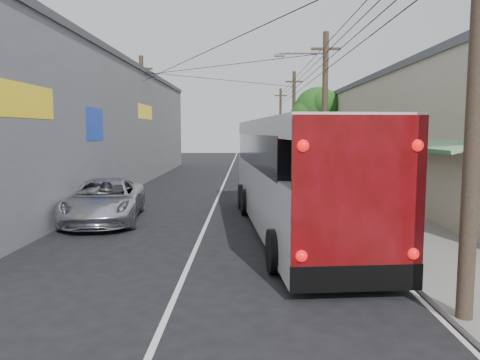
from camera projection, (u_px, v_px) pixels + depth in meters
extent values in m
plane|color=black|center=(180.00, 285.00, 10.14)|extent=(120.00, 120.00, 0.00)
cube|color=slate|center=(326.00, 182.00, 29.93)|extent=(3.00, 80.00, 0.12)
cube|color=#B9AE93|center=(388.00, 135.00, 31.54)|extent=(6.00, 40.00, 6.00)
cube|color=#4C4C51|center=(390.00, 89.00, 31.21)|extent=(6.20, 40.00, 0.30)
cube|color=#1A7834|center=(433.00, 144.00, 15.69)|extent=(1.39, 6.00, 0.46)
cube|color=orange|center=(370.00, 139.00, 23.64)|extent=(1.39, 6.00, 0.46)
cube|color=#1A7834|center=(339.00, 137.00, 31.60)|extent=(1.39, 6.00, 0.46)
cube|color=orange|center=(321.00, 136.00, 39.55)|extent=(1.39, 6.00, 0.46)
cube|color=#1A7834|center=(308.00, 135.00, 47.50)|extent=(1.39, 6.00, 0.46)
cube|color=gray|center=(80.00, 128.00, 27.79)|extent=(7.00, 36.00, 7.00)
cube|color=#4C4C51|center=(78.00, 66.00, 27.41)|extent=(7.20, 36.00, 0.30)
cube|color=yellow|center=(26.00, 101.00, 13.75)|extent=(0.12, 3.50, 1.00)
cube|color=#1433A5|center=(94.00, 124.00, 19.78)|extent=(0.12, 2.20, 1.40)
cube|color=yellow|center=(145.00, 112.00, 29.63)|extent=(0.12, 4.00, 0.90)
cylinder|color=#473828|center=(476.00, 90.00, 7.65)|extent=(0.28, 0.28, 8.00)
cylinder|color=#473828|center=(325.00, 117.00, 22.57)|extent=(0.28, 0.28, 8.00)
cube|color=#473828|center=(326.00, 49.00, 22.23)|extent=(1.40, 0.12, 0.12)
cylinder|color=#473828|center=(294.00, 122.00, 37.48)|extent=(0.28, 0.28, 8.00)
cube|color=#473828|center=(294.00, 82.00, 37.14)|extent=(1.40, 0.12, 0.12)
cylinder|color=#473828|center=(280.00, 124.00, 52.40)|extent=(0.28, 0.28, 8.00)
cube|color=#473828|center=(281.00, 96.00, 52.06)|extent=(1.40, 0.12, 0.12)
cylinder|color=#473828|center=(142.00, 120.00, 29.68)|extent=(0.28, 0.28, 8.00)
cube|color=#473828|center=(141.00, 69.00, 29.34)|extent=(1.40, 0.12, 0.12)
cylinder|color=#59595E|center=(303.00, 53.00, 22.27)|extent=(2.20, 0.10, 0.10)
cube|color=#59595E|center=(280.00, 55.00, 22.29)|extent=(0.50, 0.18, 0.12)
cylinder|color=#3F2B19|center=(317.00, 148.00, 35.68)|extent=(0.44, 0.44, 4.00)
sphere|color=#194D14|center=(318.00, 111.00, 35.39)|extent=(3.60, 3.60, 3.60)
sphere|color=#194D14|center=(329.00, 119.00, 36.03)|extent=(2.60, 2.60, 2.60)
sphere|color=#194D14|center=(306.00, 116.00, 35.04)|extent=(2.40, 2.40, 2.40)
sphere|color=#194D14|center=(325.00, 105.00, 34.34)|extent=(2.20, 2.20, 2.20)
sphere|color=#194D14|center=(312.00, 109.00, 36.26)|extent=(2.00, 2.00, 2.00)
cube|color=silver|center=(294.00, 196.00, 15.31)|extent=(3.80, 12.82, 2.00)
cube|color=black|center=(292.00, 150.00, 15.68)|extent=(3.63, 10.73, 1.05)
cube|color=silver|center=(295.00, 128.00, 15.08)|extent=(3.80, 12.82, 0.53)
cube|color=maroon|center=(359.00, 195.00, 8.93)|extent=(2.61, 0.33, 3.05)
cube|color=black|center=(357.00, 278.00, 9.10)|extent=(2.63, 0.35, 0.53)
sphere|color=red|center=(301.00, 256.00, 8.94)|extent=(0.23, 0.23, 0.23)
sphere|color=red|center=(413.00, 254.00, 9.11)|extent=(0.23, 0.23, 0.23)
sphere|color=red|center=(303.00, 146.00, 8.71)|extent=(0.23, 0.23, 0.23)
sphere|color=red|center=(417.00, 145.00, 8.89)|extent=(0.23, 0.23, 0.23)
cylinder|color=black|center=(275.00, 252.00, 10.89)|extent=(0.41, 1.08, 1.05)
cylinder|color=black|center=(384.00, 249.00, 11.10)|extent=(0.41, 1.08, 1.05)
cylinder|color=black|center=(245.00, 202.00, 18.41)|extent=(0.41, 1.08, 1.05)
cylinder|color=black|center=(311.00, 201.00, 18.62)|extent=(0.41, 1.08, 1.05)
cylinder|color=black|center=(242.00, 196.00, 19.97)|extent=(0.41, 1.08, 1.05)
cylinder|color=black|center=(303.00, 196.00, 20.18)|extent=(0.41, 1.08, 1.05)
imported|color=silver|center=(104.00, 200.00, 17.19)|extent=(3.32, 5.89, 1.55)
imported|color=#9998A0|center=(286.00, 173.00, 27.90)|extent=(2.80, 5.81, 1.63)
imported|color=#27272C|center=(284.00, 172.00, 29.92)|extent=(1.98, 4.12, 1.36)
imported|color=black|center=(276.00, 160.00, 41.96)|extent=(1.91, 4.12, 1.31)
imported|color=pink|center=(373.00, 183.00, 20.60)|extent=(0.74, 0.56, 1.82)
imported|color=#859FC2|center=(347.00, 172.00, 26.47)|extent=(0.98, 0.85, 1.73)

